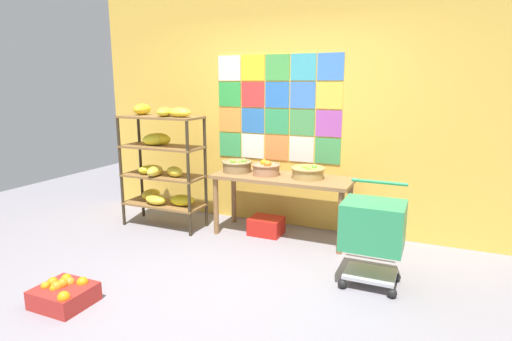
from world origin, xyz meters
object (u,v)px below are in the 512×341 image
object	(u,v)px
banana_shelf_unit	(161,158)
display_table	(282,184)
produce_crate_under_table	(266,226)
fruit_basket_back_right	(266,168)
fruit_basket_back_left	(237,166)
fruit_basket_left	(308,172)
orange_crate_foreground	(64,294)
shopping_cart	(373,228)

from	to	relation	value
banana_shelf_unit	display_table	world-z (taller)	banana_shelf_unit
produce_crate_under_table	fruit_basket_back_right	bearing A→B (deg)	-178.67
fruit_basket_back_left	produce_crate_under_table	bearing A→B (deg)	-3.55
fruit_basket_left	fruit_basket_back_right	size ratio (longest dim) A/B	1.14
display_table	fruit_basket_back_right	world-z (taller)	fruit_basket_back_right
fruit_basket_left	fruit_basket_back_right	bearing A→B (deg)	-177.49
banana_shelf_unit	fruit_basket_back_right	size ratio (longest dim) A/B	4.58
fruit_basket_left	orange_crate_foreground	world-z (taller)	fruit_basket_left
display_table	shopping_cart	xyz separation A→B (m)	(1.12, -0.80, -0.09)
display_table	fruit_basket_back_right	distance (m)	0.25
fruit_basket_back_right	fruit_basket_back_left	size ratio (longest dim) A/B	0.92
fruit_basket_left	fruit_basket_back_left	distance (m)	0.86
banana_shelf_unit	fruit_basket_left	world-z (taller)	banana_shelf_unit
fruit_basket_back_left	orange_crate_foreground	size ratio (longest dim) A/B	0.84
fruit_basket_back_left	orange_crate_foreground	distance (m)	2.29
display_table	produce_crate_under_table	distance (m)	0.54
orange_crate_foreground	shopping_cart	size ratio (longest dim) A/B	0.47
banana_shelf_unit	orange_crate_foreground	xyz separation A→B (m)	(0.41, -1.88, -0.75)
produce_crate_under_table	fruit_basket_back_left	bearing A→B (deg)	176.45
fruit_basket_back_left	produce_crate_under_table	world-z (taller)	fruit_basket_back_left
fruit_basket_back_left	shopping_cart	bearing A→B (deg)	-25.63
banana_shelf_unit	produce_crate_under_table	xyz separation A→B (m)	(1.27, 0.22, -0.74)
fruit_basket_back_right	shopping_cart	size ratio (longest dim) A/B	0.37
banana_shelf_unit	fruit_basket_back_left	bearing A→B (deg)	15.51
fruit_basket_left	fruit_basket_back_left	world-z (taller)	same
produce_crate_under_table	orange_crate_foreground	xyz separation A→B (m)	(-0.86, -2.11, -0.01)
orange_crate_foreground	shopping_cart	distance (m)	2.57
display_table	orange_crate_foreground	size ratio (longest dim) A/B	3.74
fruit_basket_back_left	banana_shelf_unit	bearing A→B (deg)	-164.49
fruit_basket_back_left	orange_crate_foreground	xyz separation A→B (m)	(-0.48, -2.13, -0.69)
display_table	orange_crate_foreground	bearing A→B (deg)	-116.26
orange_crate_foreground	display_table	bearing A→B (deg)	63.74
banana_shelf_unit	shopping_cart	world-z (taller)	banana_shelf_unit
banana_shelf_unit	fruit_basket_back_right	distance (m)	1.29
orange_crate_foreground	fruit_basket_back_right	bearing A→B (deg)	67.84
banana_shelf_unit	fruit_basket_back_left	size ratio (longest dim) A/B	4.19
display_table	fruit_basket_left	distance (m)	0.34
fruit_basket_left	shopping_cart	distance (m)	1.18
fruit_basket_back_left	display_table	bearing A→B (deg)	-1.30
display_table	fruit_basket_left	size ratio (longest dim) A/B	4.24
banana_shelf_unit	orange_crate_foreground	world-z (taller)	banana_shelf_unit
display_table	produce_crate_under_table	size ratio (longest dim) A/B	4.21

